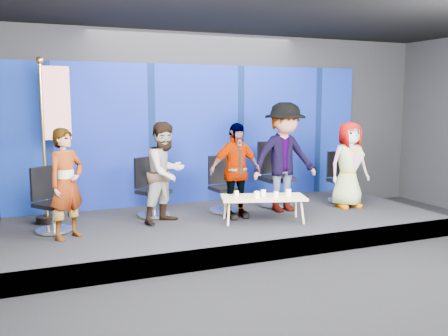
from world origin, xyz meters
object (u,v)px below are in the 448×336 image
at_px(chair_c, 223,194).
at_px(mug_e, 288,192).
at_px(panelist_c, 235,171).
at_px(coffee_table, 263,198).
at_px(panelist_b, 166,173).
at_px(flag_stand, 52,136).
at_px(chair_a, 51,211).
at_px(mug_c, 263,193).
at_px(mug_b, 257,195).
at_px(chair_d, 274,184).
at_px(panelist_a, 66,184).
at_px(chair_b, 152,197).
at_px(chair_e, 340,185).
at_px(panelist_d, 284,157).
at_px(panelist_e, 349,165).
at_px(mug_d, 276,194).
at_px(mug_a, 237,193).

height_order(chair_c, mug_e, chair_c).
distance_m(panelist_c, coffee_table, 0.66).
height_order(panelist_b, flag_stand, flag_stand).
distance_m(chair_a, mug_c, 3.28).
relative_size(mug_b, flag_stand, 0.04).
bearing_deg(chair_a, mug_c, -46.06).
relative_size(panelist_b, chair_d, 1.37).
relative_size(panelist_a, coffee_table, 1.08).
xyz_separation_m(chair_b, chair_c, (1.25, -0.14, -0.01)).
bearing_deg(chair_a, chair_d, -29.72).
distance_m(panelist_b, coffee_table, 1.62).
bearing_deg(flag_stand, chair_e, -12.22).
height_order(panelist_d, flag_stand, flag_stand).
distance_m(mug_b, mug_e, 0.56).
bearing_deg(mug_c, chair_b, 147.89).
height_order(panelist_e, mug_d, panelist_e).
height_order(coffee_table, flag_stand, flag_stand).
bearing_deg(mug_d, chair_e, 26.73).
height_order(panelist_c, chair_d, panelist_c).
height_order(chair_d, chair_e, chair_d).
xyz_separation_m(chair_e, mug_b, (-2.25, -0.91, 0.15)).
bearing_deg(chair_e, mug_a, -163.51).
distance_m(panelist_b, chair_e, 3.59).
relative_size(chair_c, mug_b, 9.25).
relative_size(panelist_b, panelist_d, 0.84).
bearing_deg(chair_c, chair_b, 167.34).
distance_m(chair_a, panelist_b, 1.81).
relative_size(chair_c, mug_e, 9.44).
relative_size(chair_a, mug_e, 9.35).
bearing_deg(panelist_d, panelist_a, -176.47).
xyz_separation_m(chair_c, panelist_e, (2.24, -0.54, 0.46)).
xyz_separation_m(chair_d, panelist_e, (1.15, -0.68, 0.39)).
bearing_deg(mug_d, panelist_a, 173.77).
height_order(panelist_c, panelist_e, panelist_c).
height_order(panelist_a, mug_a, panelist_a).
height_order(panelist_c, mug_c, panelist_c).
bearing_deg(chair_b, coffee_table, -63.67).
height_order(chair_c, panelist_e, panelist_e).
bearing_deg(mug_e, mug_d, -170.09).
relative_size(panelist_c, mug_d, 17.56).
bearing_deg(flag_stand, mug_c, -28.75).
bearing_deg(mug_b, chair_e, 22.12).
bearing_deg(chair_e, mug_d, -151.35).
height_order(mug_c, mug_d, mug_c).
bearing_deg(panelist_e, panelist_c, -179.13).
relative_size(mug_a, mug_b, 0.81).
height_order(panelist_b, mug_a, panelist_b).
xyz_separation_m(chair_e, mug_a, (-2.48, -0.64, 0.14)).
height_order(chair_a, mug_b, chair_a).
xyz_separation_m(panelist_b, chair_e, (3.55, 0.27, -0.49)).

